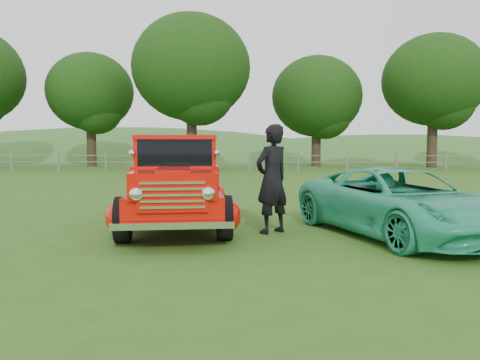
{
  "coord_description": "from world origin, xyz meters",
  "views": [
    {
      "loc": [
        0.28,
        -6.95,
        1.59
      ],
      "look_at": [
        0.03,
        1.2,
        0.98
      ],
      "focal_mm": 35.0,
      "sensor_mm": 36.0,
      "label": 1
    }
  ],
  "objects_px": {
    "tree_near_east": "(317,97)",
    "tree_mid_east": "(434,80)",
    "red_pickup": "(176,186)",
    "tree_near_west": "(191,68)",
    "teal_sedan": "(398,202)",
    "tree_mid_west": "(90,92)",
    "man": "(272,179)"
  },
  "relations": [
    {
      "from": "tree_near_east",
      "to": "tree_mid_east",
      "type": "relative_size",
      "value": 0.88
    },
    {
      "from": "red_pickup",
      "to": "tree_mid_east",
      "type": "bearing_deg",
      "value": 51.84
    },
    {
      "from": "tree_near_west",
      "to": "tree_near_east",
      "type": "height_order",
      "value": "tree_near_west"
    },
    {
      "from": "tree_near_east",
      "to": "teal_sedan",
      "type": "relative_size",
      "value": 1.94
    },
    {
      "from": "tree_mid_west",
      "to": "tree_mid_east",
      "type": "relative_size",
      "value": 0.9
    },
    {
      "from": "teal_sedan",
      "to": "red_pickup",
      "type": "bearing_deg",
      "value": 146.12
    },
    {
      "from": "man",
      "to": "tree_mid_west",
      "type": "bearing_deg",
      "value": -105.71
    },
    {
      "from": "tree_mid_west",
      "to": "teal_sedan",
      "type": "xyz_separation_m",
      "value": [
        14.8,
        -26.75,
        -4.95
      ]
    },
    {
      "from": "tree_near_west",
      "to": "tree_near_east",
      "type": "relative_size",
      "value": 1.25
    },
    {
      "from": "teal_sedan",
      "to": "tree_mid_east",
      "type": "bearing_deg",
      "value": 47.14
    },
    {
      "from": "tree_near_east",
      "to": "teal_sedan",
      "type": "bearing_deg",
      "value": -94.53
    },
    {
      "from": "tree_near_west",
      "to": "tree_mid_west",
      "type": "bearing_deg",
      "value": 159.44
    },
    {
      "from": "tree_mid_west",
      "to": "teal_sedan",
      "type": "bearing_deg",
      "value": -61.04
    },
    {
      "from": "tree_mid_east",
      "to": "man",
      "type": "height_order",
      "value": "tree_mid_east"
    },
    {
      "from": "tree_mid_east",
      "to": "tree_near_west",
      "type": "bearing_deg",
      "value": -173.29
    },
    {
      "from": "tree_mid_west",
      "to": "man",
      "type": "distance_m",
      "value": 29.72
    },
    {
      "from": "tree_mid_west",
      "to": "tree_mid_east",
      "type": "bearing_deg",
      "value": -2.29
    },
    {
      "from": "tree_near_west",
      "to": "man",
      "type": "relative_size",
      "value": 5.3
    },
    {
      "from": "tree_mid_east",
      "to": "tree_mid_west",
      "type": "bearing_deg",
      "value": 177.71
    },
    {
      "from": "tree_near_east",
      "to": "man",
      "type": "relative_size",
      "value": 4.23
    },
    {
      "from": "tree_near_east",
      "to": "red_pickup",
      "type": "bearing_deg",
      "value": -103.13
    },
    {
      "from": "tree_near_west",
      "to": "red_pickup",
      "type": "height_order",
      "value": "tree_near_west"
    },
    {
      "from": "tree_mid_west",
      "to": "tree_near_west",
      "type": "relative_size",
      "value": 0.81
    },
    {
      "from": "tree_near_east",
      "to": "man",
      "type": "xyz_separation_m",
      "value": [
        -4.4,
        -27.53,
        -4.26
      ]
    },
    {
      "from": "teal_sedan",
      "to": "tree_near_east",
      "type": "bearing_deg",
      "value": 64.22
    },
    {
      "from": "tree_mid_west",
      "to": "red_pickup",
      "type": "distance_m",
      "value": 28.38
    },
    {
      "from": "red_pickup",
      "to": "teal_sedan",
      "type": "distance_m",
      "value": 4.17
    },
    {
      "from": "teal_sedan",
      "to": "man",
      "type": "xyz_separation_m",
      "value": [
        -2.2,
        0.22,
        0.39
      ]
    },
    {
      "from": "tree_near_east",
      "to": "tree_near_west",
      "type": "bearing_deg",
      "value": -156.04
    },
    {
      "from": "tree_mid_east",
      "to": "red_pickup",
      "type": "bearing_deg",
      "value": -119.86
    },
    {
      "from": "red_pickup",
      "to": "teal_sedan",
      "type": "height_order",
      "value": "red_pickup"
    },
    {
      "from": "red_pickup",
      "to": "teal_sedan",
      "type": "xyz_separation_m",
      "value": [
        4.06,
        -0.91,
        -0.2
      ]
    }
  ]
}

